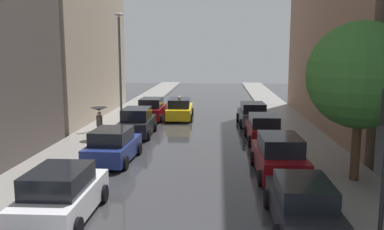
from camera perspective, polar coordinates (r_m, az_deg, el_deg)
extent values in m
cube|color=#333336|center=(30.61, 1.41, -1.03)|extent=(28.00, 72.00, 0.04)
cube|color=gray|center=(31.53, -10.48, -0.71)|extent=(3.00, 72.00, 0.15)
cube|color=gray|center=(31.02, 13.50, -0.97)|extent=(3.00, 72.00, 0.15)
cube|color=#B2A38C|center=(34.29, -17.77, 14.96)|extent=(6.00, 15.55, 18.22)
cube|color=silver|center=(14.01, -17.79, -11.36)|extent=(1.94, 4.31, 0.84)
cube|color=black|center=(13.57, -18.28, -8.64)|extent=(1.70, 2.38, 0.69)
cylinder|color=black|center=(15.68, -19.17, -10.28)|extent=(0.23, 0.64, 0.64)
cylinder|color=black|center=(15.07, -12.34, -10.77)|extent=(0.23, 0.64, 0.64)
cylinder|color=black|center=(13.29, -23.94, -14.15)|extent=(0.23, 0.64, 0.64)
cylinder|color=black|center=(12.56, -15.91, -15.07)|extent=(0.23, 0.64, 0.64)
cube|color=navy|center=(20.21, -11.02, -4.81)|extent=(2.05, 4.16, 0.81)
cube|color=black|center=(19.85, -11.26, -2.90)|extent=(1.75, 2.31, 0.66)
cylinder|color=black|center=(21.80, -12.35, -4.53)|extent=(0.25, 0.65, 0.64)
cylinder|color=black|center=(21.29, -7.49, -4.72)|extent=(0.25, 0.65, 0.64)
cylinder|color=black|center=(19.34, -14.87, -6.38)|extent=(0.25, 0.65, 0.64)
cylinder|color=black|center=(18.76, -9.42, -6.68)|extent=(0.25, 0.65, 0.64)
cube|color=black|center=(25.97, -7.69, -1.52)|extent=(1.86, 4.22, 0.89)
cube|color=black|center=(25.63, -7.81, 0.16)|extent=(1.62, 2.33, 0.72)
cylinder|color=black|center=(27.54, -9.00, -1.58)|extent=(0.23, 0.64, 0.64)
cylinder|color=black|center=(27.22, -5.25, -1.63)|extent=(0.23, 0.64, 0.64)
cylinder|color=black|center=(24.89, -10.32, -2.76)|extent=(0.23, 0.64, 0.64)
cylinder|color=black|center=(24.54, -6.19, -2.84)|extent=(0.23, 0.64, 0.64)
cube|color=maroon|center=(31.80, -5.68, 0.43)|extent=(1.88, 4.04, 0.84)
cube|color=black|center=(31.50, -5.76, 1.74)|extent=(1.63, 2.23, 0.68)
cylinder|color=black|center=(33.30, -6.79, 0.33)|extent=(0.23, 0.64, 0.64)
cylinder|color=black|center=(32.99, -3.71, 0.29)|extent=(0.23, 0.64, 0.64)
cylinder|color=black|center=(30.74, -7.77, -0.43)|extent=(0.23, 0.64, 0.64)
cylinder|color=black|center=(30.41, -4.44, -0.48)|extent=(0.23, 0.64, 0.64)
cube|color=black|center=(13.23, 15.19, -12.68)|extent=(1.78, 4.24, 0.75)
cube|color=black|center=(12.80, 15.51, -10.18)|extent=(1.56, 2.34, 0.62)
cylinder|color=black|center=(14.47, 10.60, -11.56)|extent=(0.22, 0.64, 0.64)
cylinder|color=black|center=(14.77, 17.52, -11.40)|extent=(0.22, 0.64, 0.64)
cube|color=maroon|center=(18.13, 12.09, -6.34)|extent=(1.99, 4.55, 0.89)
cube|color=black|center=(17.71, 12.30, -4.01)|extent=(1.72, 2.52, 0.73)
cylinder|color=black|center=(19.49, 8.58, -6.05)|extent=(0.24, 0.65, 0.64)
cylinder|color=black|center=(19.79, 14.04, -5.99)|extent=(0.24, 0.65, 0.64)
cylinder|color=black|center=(16.66, 9.69, -8.73)|extent=(0.24, 0.65, 0.64)
cylinder|color=black|center=(17.01, 16.06, -8.59)|extent=(0.24, 0.65, 0.64)
cube|color=maroon|center=(24.42, 10.00, -2.36)|extent=(1.86, 4.28, 0.80)
cube|color=black|center=(24.08, 10.11, -0.76)|extent=(1.61, 2.36, 0.66)
cylinder|color=black|center=(25.74, 7.62, -2.30)|extent=(0.23, 0.64, 0.64)
cylinder|color=black|center=(25.96, 11.56, -2.31)|extent=(0.23, 0.64, 0.64)
cylinder|color=black|center=(23.01, 8.21, -3.68)|extent=(0.23, 0.64, 0.64)
cylinder|color=black|center=(23.25, 12.60, -3.68)|extent=(0.23, 0.64, 0.64)
cube|color=#474C51|center=(29.74, 8.51, -0.26)|extent=(2.00, 4.21, 0.81)
cube|color=black|center=(29.43, 8.59, 1.08)|extent=(1.71, 2.34, 0.66)
cylinder|color=black|center=(31.03, 6.51, -0.31)|extent=(0.24, 0.65, 0.64)
cylinder|color=black|center=(31.25, 9.87, -0.33)|extent=(0.24, 0.65, 0.64)
cylinder|color=black|center=(28.35, 6.98, -1.22)|extent=(0.24, 0.65, 0.64)
cylinder|color=black|center=(28.58, 10.66, -1.23)|extent=(0.24, 0.65, 0.64)
cube|color=yellow|center=(32.05, -1.74, 0.50)|extent=(1.97, 4.74, 0.80)
cube|color=black|center=(31.71, -1.77, 1.74)|extent=(1.70, 2.62, 0.65)
cube|color=#F2EDCC|center=(31.66, -1.78, 2.48)|extent=(0.21, 0.37, 0.18)
cylinder|color=black|center=(33.68, -3.12, 0.48)|extent=(0.24, 0.65, 0.64)
cylinder|color=black|center=(33.56, 0.02, 0.46)|extent=(0.24, 0.65, 0.64)
cylinder|color=black|center=(30.64, -3.66, -0.39)|extent=(0.24, 0.65, 0.64)
cylinder|color=black|center=(30.51, -0.20, -0.42)|extent=(0.24, 0.65, 0.64)
cylinder|color=black|center=(24.72, -12.86, -2.41)|extent=(0.28, 0.28, 0.78)
cylinder|color=brown|center=(24.60, -12.92, -0.83)|extent=(0.36, 0.36, 0.61)
sphere|color=tan|center=(24.53, -12.95, 0.16)|extent=(0.24, 0.24, 0.24)
cone|color=black|center=(24.49, -12.98, 0.82)|extent=(1.00, 1.00, 0.20)
cylinder|color=#333338|center=(24.54, -12.95, -0.01)|extent=(0.02, 0.02, 0.71)
cylinder|color=#513823|center=(17.72, 22.05, -4.62)|extent=(0.36, 0.36, 2.47)
sphere|color=#3A7730|center=(17.28, 22.66, 5.21)|extent=(4.24, 4.24, 4.24)
cylinder|color=black|center=(11.59, 25.33, -9.60)|extent=(0.12, 0.12, 3.40)
cylinder|color=#595B60|center=(28.45, -10.08, 5.95)|extent=(0.16, 0.16, 7.45)
ellipsoid|color=beige|center=(28.50, -10.30, 13.75)|extent=(0.60, 0.28, 0.24)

